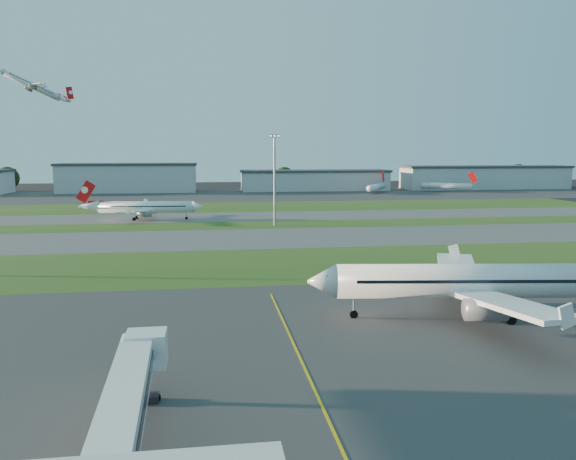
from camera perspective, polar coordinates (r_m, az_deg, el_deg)
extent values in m
plane|color=black|center=(54.69, -3.47, -14.51)|extent=(700.00, 700.00, 0.00)
cube|color=#333335|center=(54.68, -3.47, -14.51)|extent=(300.00, 70.00, 0.01)
cube|color=#28501A|center=(104.57, -5.86, -3.64)|extent=(300.00, 34.00, 0.01)
cube|color=#515154|center=(137.05, -6.44, -0.90)|extent=(300.00, 32.00, 0.01)
cube|color=#28501A|center=(161.80, -6.73, 0.44)|extent=(300.00, 18.00, 0.01)
cube|color=#515154|center=(183.63, -6.92, 1.32)|extent=(300.00, 26.00, 0.01)
cube|color=#28501A|center=(216.44, -7.13, 2.31)|extent=(300.00, 40.00, 0.01)
cube|color=#333335|center=(276.21, -7.38, 3.51)|extent=(400.00, 80.00, 0.01)
cube|color=gold|center=(55.28, 1.87, -14.25)|extent=(0.25, 60.00, 0.02)
cube|color=white|center=(40.51, -16.34, -16.99)|extent=(3.44, 24.08, 2.60)
cube|color=black|center=(40.51, -16.34, -16.99)|extent=(3.59, 24.08, 0.80)
cube|color=white|center=(50.97, -14.19, -11.64)|extent=(3.40, 3.00, 3.00)
cylinder|color=gray|center=(50.06, -14.32, -14.95)|extent=(0.70, 0.70, 3.20)
cube|color=black|center=(50.56, -14.27, -16.26)|extent=(2.20, 1.20, 0.70)
cylinder|color=white|center=(74.56, 18.15, -4.94)|extent=(34.43, 8.67, 4.33)
cube|color=white|center=(66.83, 21.60, -7.07)|extent=(7.06, 17.56, 1.76)
cube|color=white|center=(83.47, 16.85, -3.93)|extent=(10.99, 17.77, 1.76)
cylinder|color=gray|center=(68.78, 19.42, -7.63)|extent=(5.08, 3.21, 2.62)
cylinder|color=gray|center=(80.90, 16.19, -5.19)|extent=(5.08, 3.21, 2.62)
cylinder|color=white|center=(179.82, -14.22, 2.28)|extent=(28.64, 5.43, 3.61)
cube|color=red|center=(183.33, -19.85, 3.67)|extent=(6.16, 0.73, 7.18)
cube|color=white|center=(187.47, -14.12, 2.36)|extent=(6.75, 14.77, 1.47)
cube|color=white|center=(172.59, -14.95, 1.87)|extent=(8.39, 14.86, 1.47)
cylinder|color=gray|center=(185.29, -13.78, 1.98)|extent=(4.12, 2.43, 2.18)
cylinder|color=gray|center=(174.49, -14.35, 1.61)|extent=(4.12, 2.43, 2.18)
cylinder|color=white|center=(281.49, -24.53, 13.22)|extent=(23.10, 13.81, 3.08)
cube|color=red|center=(285.34, -21.44, 14.14)|extent=(4.82, 2.64, 6.14)
cube|color=white|center=(275.27, -24.09, 13.29)|extent=(10.75, 11.59, 1.25)
cube|color=white|center=(287.94, -24.61, 13.00)|extent=(6.30, 12.69, 1.25)
cylinder|color=gray|center=(276.68, -24.40, 13.06)|extent=(3.89, 3.21, 1.87)
cylinder|color=gray|center=(285.87, -24.77, 12.85)|extent=(3.89, 3.21, 1.87)
cylinder|color=white|center=(291.42, 8.98, 4.33)|extent=(16.64, 23.66, 3.20)
cube|color=red|center=(303.72, 9.65, 5.36)|extent=(3.03, 4.53, 6.16)
cylinder|color=white|center=(308.86, 15.81, 4.33)|extent=(23.70, 16.57, 3.20)
cube|color=red|center=(307.05, 18.25, 5.11)|extent=(4.54, 3.01, 6.16)
cylinder|color=gray|center=(159.76, -1.38, 4.90)|extent=(0.60, 0.60, 25.00)
cube|color=gray|center=(159.61, -1.39, 9.53)|extent=(3.20, 0.50, 0.80)
cube|color=#FFF2CC|center=(159.61, -1.39, 9.53)|extent=(2.80, 0.70, 0.35)
cube|color=#A6A9AE|center=(308.44, -15.92, 5.02)|extent=(70.00, 22.00, 14.00)
cube|color=#383A3F|center=(308.19, -15.97, 6.43)|extent=(71.40, 23.00, 1.20)
cube|color=#A6A9AE|center=(311.46, 2.72, 4.97)|extent=(80.00, 22.00, 10.00)
cube|color=#383A3F|center=(311.22, 2.72, 6.00)|extent=(81.60, 23.00, 1.20)
cube|color=#A6A9AE|center=(344.66, 19.34, 4.99)|extent=(95.00, 22.00, 12.00)
cube|color=#383A3F|center=(344.43, 19.39, 6.08)|extent=(96.90, 23.00, 1.20)
cylinder|color=black|center=(337.97, -26.55, 3.90)|extent=(1.00, 1.00, 4.40)
sphere|color=black|center=(337.74, -26.61, 4.74)|extent=(12.10, 12.10, 12.10)
cylinder|color=black|center=(317.37, -11.13, 4.31)|extent=(1.00, 1.00, 3.60)
sphere|color=black|center=(317.15, -11.15, 5.04)|extent=(9.90, 9.90, 9.90)
cylinder|color=black|center=(322.97, -0.38, 4.57)|extent=(1.00, 1.00, 4.20)
sphere|color=black|center=(322.73, -0.38, 5.41)|extent=(11.55, 11.55, 11.55)
cylinder|color=black|center=(339.52, 12.35, 4.52)|extent=(1.00, 1.00, 3.80)
sphere|color=black|center=(339.31, 12.37, 5.24)|extent=(10.45, 10.45, 10.45)
cylinder|color=black|center=(373.34, 22.27, 4.46)|extent=(1.00, 1.00, 4.60)
sphere|color=black|center=(373.12, 22.32, 5.26)|extent=(12.65, 12.65, 12.65)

